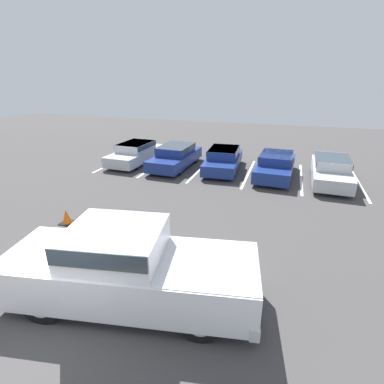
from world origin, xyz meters
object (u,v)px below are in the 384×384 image
object	(u,v)px
pickup_truck	(131,267)
parked_sedan_c	(223,159)
parked_sedan_b	(176,156)
parked_sedan_e	(331,169)
parked_sedan_d	(276,165)
parked_sedan_a	(136,152)
traffic_cone	(67,217)

from	to	relation	value
pickup_truck	parked_sedan_c	xyz separation A→B (m)	(-0.25, 11.03, -0.29)
pickup_truck	parked_sedan_c	distance (m)	11.03
parked_sedan_b	parked_sedan_e	world-z (taller)	parked_sedan_b
pickup_truck	parked_sedan_d	bearing A→B (deg)	66.62
pickup_truck	parked_sedan_c	size ratio (longest dim) A/B	1.38
parked_sedan_a	parked_sedan_e	bearing A→B (deg)	91.51
parked_sedan_c	parked_sedan_e	bearing A→B (deg)	82.49
pickup_truck	parked_sedan_e	size ratio (longest dim) A/B	1.30
parked_sedan_c	parked_sedan_d	bearing A→B (deg)	80.47
parked_sedan_a	parked_sedan_d	bearing A→B (deg)	91.71
pickup_truck	parked_sedan_a	size ratio (longest dim) A/B	1.36
parked_sedan_a	parked_sedan_d	distance (m)	8.25
pickup_truck	parked_sedan_a	world-z (taller)	pickup_truck
parked_sedan_c	parked_sedan_d	world-z (taller)	parked_sedan_c
parked_sedan_a	traffic_cone	size ratio (longest dim) A/B	8.39
parked_sedan_b	parked_sedan_d	size ratio (longest dim) A/B	1.02
parked_sedan_c	parked_sedan_a	bearing A→B (deg)	-91.87
parked_sedan_c	traffic_cone	world-z (taller)	parked_sedan_c
parked_sedan_c	parked_sedan_d	xyz separation A→B (m)	(2.86, -0.30, -0.01)
parked_sedan_d	parked_sedan_b	bearing A→B (deg)	-87.23
pickup_truck	parked_sedan_c	bearing A→B (deg)	81.57
pickup_truck	traffic_cone	world-z (taller)	pickup_truck
traffic_cone	parked_sedan_d	bearing A→B (deg)	49.18
parked_sedan_b	parked_sedan_c	distance (m)	2.77
pickup_truck	parked_sedan_b	xyz separation A→B (m)	(-3.00, 10.73, -0.27)
parked_sedan_b	parked_sedan_a	bearing A→B (deg)	-90.96
parked_sedan_a	pickup_truck	bearing A→B (deg)	30.17
parked_sedan_b	traffic_cone	bearing A→B (deg)	-6.67
parked_sedan_b	parked_sedan_e	xyz separation A→B (m)	(8.28, -0.09, -0.01)
parked_sedan_c	traffic_cone	bearing A→B (deg)	-29.31
pickup_truck	parked_sedan_b	distance (m)	11.15
parked_sedan_d	traffic_cone	world-z (taller)	parked_sedan_d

